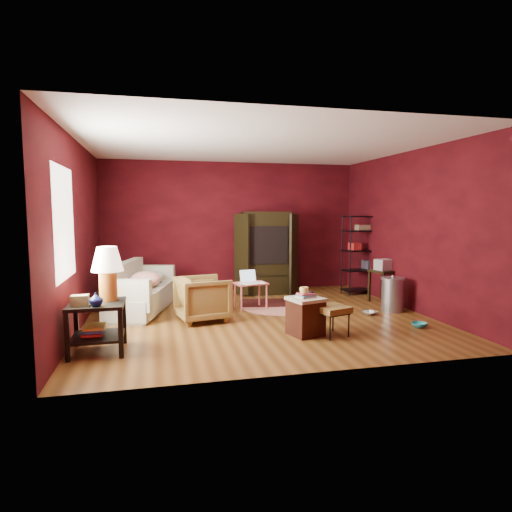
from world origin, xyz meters
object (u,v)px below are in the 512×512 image
(side_table, at_px, (102,289))
(wire_shelving, at_px, (362,251))
(armchair, at_px, (203,296))
(hamper, at_px, (306,315))
(tv_armoire, at_px, (266,251))
(laptop_desk, at_px, (250,285))
(sofa, at_px, (142,291))

(side_table, bearing_deg, wire_shelving, 28.71)
(armchair, distance_m, hamper, 1.76)
(hamper, height_order, tv_armoire, tv_armoire)
(laptop_desk, xyz_separation_m, wire_shelving, (2.62, 0.87, 0.48))
(sofa, relative_size, side_table, 1.43)
(side_table, xyz_separation_m, laptop_desk, (2.29, 1.82, -0.36))
(tv_armoire, xyz_separation_m, wire_shelving, (1.99, -0.47, 0.00))
(hamper, bearing_deg, laptop_desk, 102.94)
(side_table, bearing_deg, armchair, 41.10)
(laptop_desk, bearing_deg, hamper, -87.87)
(armchair, bearing_deg, wire_shelving, -78.01)
(side_table, distance_m, hamper, 2.74)
(side_table, xyz_separation_m, tv_armoire, (2.92, 3.16, 0.12))
(armchair, bearing_deg, side_table, 120.21)
(armchair, bearing_deg, sofa, 38.66)
(laptop_desk, bearing_deg, sofa, 163.18)
(wire_shelving, bearing_deg, armchair, -163.46)
(sofa, relative_size, wire_shelving, 1.13)
(sofa, height_order, wire_shelving, wire_shelving)
(side_table, distance_m, laptop_desk, 2.95)
(wire_shelving, bearing_deg, laptop_desk, -167.96)
(armchair, height_order, side_table, side_table)
(sofa, xyz_separation_m, hamper, (2.29, -1.97, -0.08))
(hamper, distance_m, laptop_desk, 1.82)
(sofa, distance_m, armchair, 1.27)
(side_table, distance_m, wire_shelving, 5.60)
(armchair, relative_size, wire_shelving, 0.47)
(armchair, relative_size, side_table, 0.60)
(sofa, height_order, tv_armoire, tv_armoire)
(armchair, bearing_deg, tv_armoire, -49.21)
(wire_shelving, bearing_deg, side_table, -157.64)
(sofa, bearing_deg, armchair, -113.85)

